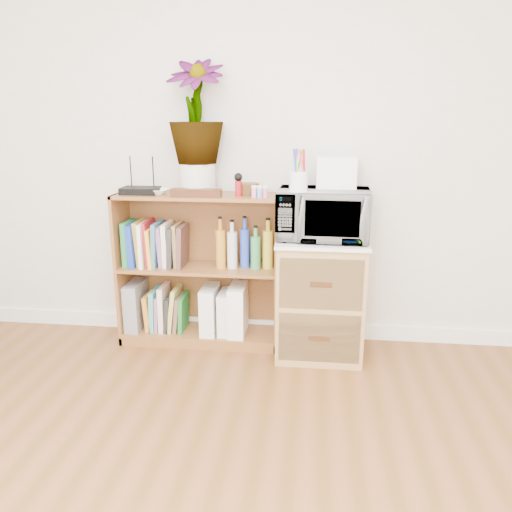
# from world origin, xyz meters

# --- Properties ---
(skirting_board) EXTENTS (4.00, 0.02, 0.10)m
(skirting_board) POSITION_xyz_m (0.00, 2.24, 0.05)
(skirting_board) COLOR white
(skirting_board) RESTS_ON ground
(bookshelf) EXTENTS (1.00, 0.30, 0.95)m
(bookshelf) POSITION_xyz_m (-0.35, 2.10, 0.47)
(bookshelf) COLOR brown
(bookshelf) RESTS_ON ground
(wicker_unit) EXTENTS (0.50, 0.45, 0.70)m
(wicker_unit) POSITION_xyz_m (0.40, 2.02, 0.35)
(wicker_unit) COLOR #9E7542
(wicker_unit) RESTS_ON ground
(microwave) EXTENTS (0.53, 0.37, 0.28)m
(microwave) POSITION_xyz_m (0.40, 2.02, 0.86)
(microwave) COLOR white
(microwave) RESTS_ON wicker_unit
(pen_cup) EXTENTS (0.10, 0.10, 0.11)m
(pen_cup) POSITION_xyz_m (0.26, 1.92, 1.06)
(pen_cup) COLOR white
(pen_cup) RESTS_ON microwave
(small_appliance) EXTENTS (0.22, 0.19, 0.18)m
(small_appliance) POSITION_xyz_m (0.47, 2.10, 1.09)
(small_appliance) COLOR white
(small_appliance) RESTS_ON microwave
(router) EXTENTS (0.22, 0.15, 0.04)m
(router) POSITION_xyz_m (-0.69, 2.08, 0.97)
(router) COLOR black
(router) RESTS_ON bookshelf
(white_bowl) EXTENTS (0.13, 0.13, 0.03)m
(white_bowl) POSITION_xyz_m (-0.59, 2.07, 0.97)
(white_bowl) COLOR white
(white_bowl) RESTS_ON bookshelf
(plant_pot) EXTENTS (0.21, 0.21, 0.18)m
(plant_pot) POSITION_xyz_m (-0.35, 2.12, 1.04)
(plant_pot) COLOR silver
(plant_pot) RESTS_ON bookshelf
(potted_plant) EXTENTS (0.33, 0.33, 0.59)m
(potted_plant) POSITION_xyz_m (-0.35, 2.12, 1.43)
(potted_plant) COLOR #2A6B2B
(potted_plant) RESTS_ON plant_pot
(trinket_box) EXTENTS (0.29, 0.07, 0.05)m
(trinket_box) POSITION_xyz_m (-0.33, 2.00, 0.97)
(trinket_box) COLOR #3C1F10
(trinket_box) RESTS_ON bookshelf
(kokeshi_doll) EXTENTS (0.04, 0.04, 0.09)m
(kokeshi_doll) POSITION_xyz_m (-0.09, 2.06, 0.99)
(kokeshi_doll) COLOR #A5141A
(kokeshi_doll) RESTS_ON bookshelf
(wooden_bowl) EXTENTS (0.12, 0.12, 0.07)m
(wooden_bowl) POSITION_xyz_m (-0.04, 2.11, 0.98)
(wooden_bowl) COLOR #3B2310
(wooden_bowl) RESTS_ON bookshelf
(paint_jars) EXTENTS (0.12, 0.04, 0.06)m
(paint_jars) POSITION_xyz_m (0.04, 2.01, 0.98)
(paint_jars) COLOR pink
(paint_jars) RESTS_ON bookshelf
(file_box) EXTENTS (0.09, 0.24, 0.30)m
(file_box) POSITION_xyz_m (-0.78, 2.10, 0.22)
(file_box) COLOR gray
(file_box) RESTS_ON bookshelf
(magazine_holder_left) EXTENTS (0.09, 0.24, 0.30)m
(magazine_holder_left) POSITION_xyz_m (-0.29, 2.09, 0.22)
(magazine_holder_left) COLOR white
(magazine_holder_left) RESTS_ON bookshelf
(magazine_holder_mid) EXTENTS (0.09, 0.22, 0.27)m
(magazine_holder_mid) POSITION_xyz_m (-0.18, 2.09, 0.21)
(magazine_holder_mid) COLOR white
(magazine_holder_mid) RESTS_ON bookshelf
(magazine_holder_right) EXTENTS (0.10, 0.25, 0.32)m
(magazine_holder_right) POSITION_xyz_m (-0.11, 2.09, 0.23)
(magazine_holder_right) COLOR white
(magazine_holder_right) RESTS_ON bookshelf
(cookbooks) EXTENTS (0.38, 0.20, 0.28)m
(cookbooks) POSITION_xyz_m (-0.63, 2.10, 0.63)
(cookbooks) COLOR #217D44
(cookbooks) RESTS_ON bookshelf
(liquor_bottles) EXTENTS (0.35, 0.06, 0.31)m
(liquor_bottles) POSITION_xyz_m (-0.06, 2.10, 0.65)
(liquor_bottles) COLOR #C08024
(liquor_bottles) RESTS_ON bookshelf
(lower_books) EXTENTS (0.26, 0.19, 0.29)m
(lower_books) POSITION_xyz_m (-0.58, 2.10, 0.20)
(lower_books) COLOR orange
(lower_books) RESTS_ON bookshelf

